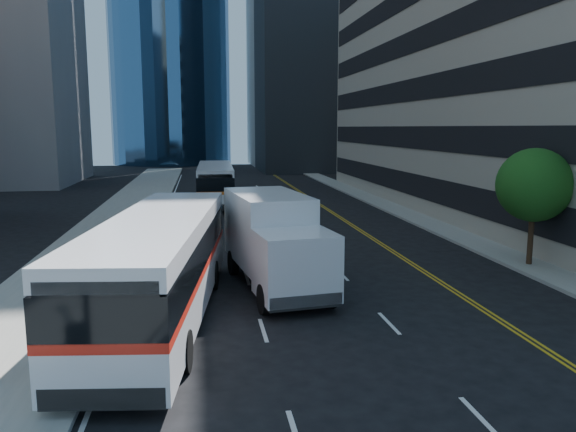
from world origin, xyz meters
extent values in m
plane|color=black|center=(0.00, 0.00, 0.00)|extent=(160.00, 160.00, 0.00)
cube|color=gray|center=(-10.50, 25.00, 0.07)|extent=(5.00, 90.00, 0.15)
cube|color=gray|center=(9.00, 25.00, 0.07)|extent=(2.00, 90.00, 0.15)
cylinder|color=#332114|center=(9.00, 8.00, 1.25)|extent=(0.24, 0.24, 2.20)
sphere|color=#194714|center=(9.00, 8.00, 3.65)|extent=(3.20, 3.20, 3.20)
cube|color=white|center=(-6.60, 3.41, 0.98)|extent=(4.38, 13.28, 1.20)
cube|color=red|center=(-6.60, 3.41, 1.68)|extent=(4.40, 13.31, 0.24)
cube|color=black|center=(-6.60, 3.41, 2.28)|extent=(4.40, 13.31, 0.98)
cube|color=white|center=(-6.60, 3.41, 3.10)|extent=(4.38, 13.28, 0.54)
cylinder|color=black|center=(-8.36, -0.31, 0.54)|extent=(0.45, 1.12, 1.09)
cylinder|color=black|center=(-5.79, -0.63, 0.54)|extent=(0.45, 1.12, 1.09)
cylinder|color=black|center=(-7.46, 7.02, 0.54)|extent=(0.45, 1.12, 1.09)
cylinder|color=black|center=(-4.90, 6.71, 0.54)|extent=(0.45, 1.12, 1.09)
cube|color=silver|center=(-4.15, 30.98, 0.91)|extent=(2.92, 12.25, 1.12)
cube|color=#D55E14|center=(-4.15, 30.98, 1.58)|extent=(2.94, 12.27, 0.22)
cube|color=black|center=(-4.15, 30.98, 2.13)|extent=(2.94, 12.27, 0.91)
cube|color=silver|center=(-4.15, 30.98, 2.90)|extent=(2.92, 12.25, 0.51)
cylinder|color=black|center=(-5.44, 27.36, 0.51)|extent=(0.33, 1.02, 1.02)
cylinder|color=black|center=(-3.03, 27.30, 0.51)|extent=(0.33, 1.02, 1.02)
cylinder|color=black|center=(-5.28, 34.26, 0.51)|extent=(0.33, 1.02, 1.02)
cylinder|color=black|center=(-2.88, 34.21, 0.51)|extent=(0.33, 1.02, 1.02)
cube|color=silver|center=(-2.18, 3.85, 1.54)|extent=(2.84, 2.66, 2.23)
cube|color=black|center=(-2.04, 2.85, 1.96)|extent=(2.33, 0.38, 1.17)
cube|color=silver|center=(-2.69, 7.53, 2.18)|extent=(3.22, 5.40, 2.76)
cube|color=black|center=(-2.53, 6.37, 0.58)|extent=(2.89, 7.21, 0.27)
cylinder|color=black|center=(-3.29, 3.48, 0.51)|extent=(0.43, 1.05, 1.02)
cylinder|color=black|center=(-1.01, 3.80, 0.51)|extent=(0.43, 1.05, 1.02)
cylinder|color=black|center=(-4.02, 8.74, 0.51)|extent=(0.43, 1.05, 1.02)
cylinder|color=black|center=(-1.73, 9.05, 0.51)|extent=(0.43, 1.05, 1.02)
camera|label=1|loc=(-5.25, -14.27, 6.12)|focal=35.00mm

